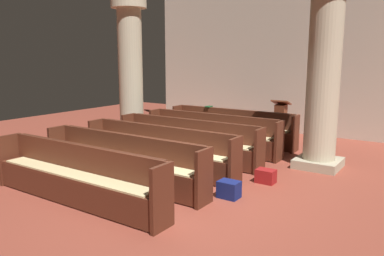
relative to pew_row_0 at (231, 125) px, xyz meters
name	(u,v)px	position (x,y,z in m)	size (l,w,h in m)	color
ground_plane	(183,192)	(1.09, -3.74, -0.47)	(19.20, 19.20, 0.00)	brown
back_wall	(305,56)	(1.09, 2.34, 1.78)	(10.00, 0.16, 4.50)	beige
pew_row_0	(231,125)	(0.00, 0.00, 0.00)	(3.48, 0.46, 0.88)	#562819
pew_row_1	(211,132)	(0.00, -1.01, 0.00)	(3.48, 0.46, 0.88)	#562819
pew_row_2	(187,139)	(0.00, -2.02, 0.00)	(3.48, 0.47, 0.88)	#562819
pew_row_3	(158,148)	(0.00, -3.03, 0.00)	(3.48, 0.46, 0.88)	#562819
pew_row_4	(122,159)	(0.00, -4.04, 0.00)	(3.48, 0.46, 0.88)	#562819
pew_row_5	(75,173)	(0.00, -5.05, 0.00)	(3.48, 0.47, 0.88)	#562819
pillar_aisle_side	(324,71)	(2.55, -1.00, 1.49)	(0.93, 0.93, 3.78)	tan
pillar_far_side	(130,67)	(-2.50, -1.07, 1.49)	(0.93, 0.93, 3.78)	tan
lectern	(280,122)	(0.85, 1.26, -0.02)	(0.48, 0.45, 1.08)	#562B1A
hymn_book	(209,107)	(-0.81, 0.19, 0.42)	(0.14, 0.22, 0.03)	#194723
kneeler_box_red	(266,176)	(2.06, -2.53, -0.35)	(0.33, 0.24, 0.25)	maroon
kneeler_box_navy	(229,189)	(1.86, -3.55, -0.33)	(0.34, 0.25, 0.27)	navy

